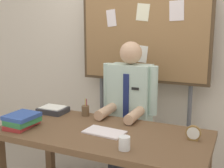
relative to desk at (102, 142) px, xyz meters
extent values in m
cube|color=beige|center=(0.00, 1.17, 0.71)|extent=(6.40, 0.08, 2.70)
cube|color=brown|center=(0.00, 0.00, 0.06)|extent=(1.67, 0.79, 0.05)
cube|color=brown|center=(-0.77, 0.33, -0.30)|extent=(0.07, 0.07, 0.68)
cube|color=#2D2D33|center=(0.00, 0.61, -0.42)|extent=(0.34, 0.30, 0.44)
cube|color=#B2CCBC|center=(0.00, 0.61, 0.17)|extent=(0.40, 0.22, 0.75)
sphere|color=tan|center=(0.00, 0.61, 0.66)|extent=(0.21, 0.21, 0.21)
cylinder|color=#B2CCBC|center=(-0.23, 0.59, 0.32)|extent=(0.09, 0.09, 0.46)
cylinder|color=#B2CCBC|center=(0.23, 0.59, 0.32)|extent=(0.09, 0.09, 0.46)
cylinder|color=tan|center=(-0.14, 0.35, 0.14)|extent=(0.09, 0.30, 0.09)
cylinder|color=tan|center=(0.14, 0.35, 0.14)|extent=(0.09, 0.30, 0.09)
cube|color=navy|center=(0.00, 0.50, 0.23)|extent=(0.06, 0.01, 0.48)
cube|color=black|center=(0.09, 0.50, 0.34)|extent=(0.07, 0.01, 0.02)
cube|color=#4C3823|center=(0.00, 0.97, 0.81)|extent=(1.39, 0.05, 0.99)
cube|color=olive|center=(0.00, 0.96, 0.81)|extent=(1.33, 0.04, 0.93)
cylinder|color=#59595E|center=(-0.51, 1.00, -0.15)|extent=(0.04, 0.04, 0.99)
cylinder|color=#59595E|center=(0.51, 1.00, -0.15)|extent=(0.04, 0.04, 0.99)
cube|color=silver|center=(-0.35, 0.94, 0.98)|extent=(0.12, 0.00, 0.19)
cube|color=white|center=(0.00, 0.94, 0.61)|extent=(0.13, 0.00, 0.19)
cube|color=silver|center=(0.34, 0.94, 1.05)|extent=(0.15, 0.00, 0.20)
cube|color=#F4EFCC|center=(0.00, 0.94, 1.04)|extent=(0.15, 0.00, 0.18)
cube|color=#B22D2D|center=(-0.66, -0.18, 0.10)|extent=(0.19, 0.29, 0.03)
cube|color=#337F47|center=(-0.64, -0.19, 0.14)|extent=(0.21, 0.26, 0.05)
cube|color=#2D4C99|center=(-0.65, -0.19, 0.18)|extent=(0.23, 0.26, 0.03)
cube|color=silver|center=(0.03, -0.02, 0.09)|extent=(0.33, 0.21, 0.01)
cylinder|color=olive|center=(0.68, 0.12, 0.14)|extent=(0.11, 0.02, 0.11)
cylinder|color=white|center=(0.68, 0.11, 0.14)|extent=(0.09, 0.00, 0.09)
cube|color=olive|center=(0.68, 0.12, 0.09)|extent=(0.08, 0.04, 0.01)
cylinder|color=white|center=(0.29, -0.25, 0.13)|extent=(0.08, 0.08, 0.09)
cylinder|color=brown|center=(-0.32, 0.30, 0.13)|extent=(0.07, 0.07, 0.09)
cylinder|color=#263399|center=(-0.32, 0.31, 0.17)|extent=(0.01, 0.01, 0.15)
cylinder|color=maroon|center=(-0.31, 0.31, 0.17)|extent=(0.01, 0.01, 0.15)
cylinder|color=gold|center=(-0.33, 0.31, 0.17)|extent=(0.01, 0.01, 0.15)
cube|color=#333338|center=(-0.65, 0.25, 0.11)|extent=(0.26, 0.20, 0.05)
cube|color=white|center=(-0.65, 0.25, 0.14)|extent=(0.22, 0.17, 0.01)
camera|label=1|loc=(0.98, -1.96, 0.92)|focal=46.82mm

